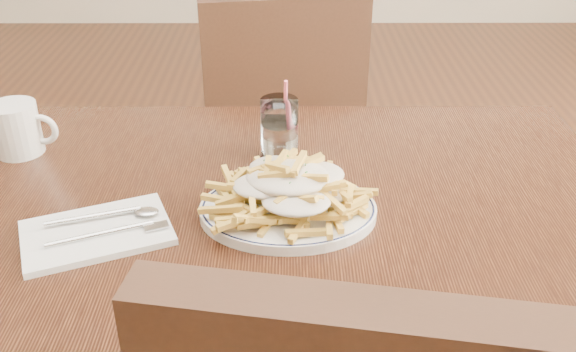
{
  "coord_description": "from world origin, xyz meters",
  "views": [
    {
      "loc": [
        0.05,
        -0.83,
        1.3
      ],
      "look_at": [
        0.05,
        -0.01,
        0.82
      ],
      "focal_mm": 40.0,
      "sensor_mm": 36.0,
      "label": 1
    }
  ],
  "objects_px": {
    "coffee_mug": "(18,129)",
    "chair_far": "(280,128)",
    "fries_plate": "(288,210)",
    "loaded_fries": "(288,184)",
    "water_glass": "(279,131)",
    "table": "(258,253)"
  },
  "relations": [
    {
      "from": "coffee_mug",
      "to": "chair_far",
      "type": "bearing_deg",
      "value": 51.99
    },
    {
      "from": "fries_plate",
      "to": "coffee_mug",
      "type": "bearing_deg",
      "value": 156.47
    },
    {
      "from": "loaded_fries",
      "to": "water_glass",
      "type": "relative_size",
      "value": 1.68
    },
    {
      "from": "loaded_fries",
      "to": "chair_far",
      "type": "bearing_deg",
      "value": 91.33
    },
    {
      "from": "fries_plate",
      "to": "chair_far",
      "type": "bearing_deg",
      "value": 91.33
    },
    {
      "from": "table",
      "to": "water_glass",
      "type": "distance_m",
      "value": 0.23
    },
    {
      "from": "chair_far",
      "to": "coffee_mug",
      "type": "height_order",
      "value": "chair_far"
    },
    {
      "from": "water_glass",
      "to": "loaded_fries",
      "type": "bearing_deg",
      "value": -85.8
    },
    {
      "from": "table",
      "to": "water_glass",
      "type": "height_order",
      "value": "water_glass"
    },
    {
      "from": "loaded_fries",
      "to": "coffee_mug",
      "type": "distance_m",
      "value": 0.52
    },
    {
      "from": "loaded_fries",
      "to": "coffee_mug",
      "type": "bearing_deg",
      "value": 156.47
    },
    {
      "from": "table",
      "to": "coffee_mug",
      "type": "bearing_deg",
      "value": 155.32
    },
    {
      "from": "table",
      "to": "coffee_mug",
      "type": "relative_size",
      "value": 10.09
    },
    {
      "from": "fries_plate",
      "to": "coffee_mug",
      "type": "xyz_separation_m",
      "value": [
        -0.48,
        0.21,
        0.04
      ]
    },
    {
      "from": "coffee_mug",
      "to": "table",
      "type": "bearing_deg",
      "value": -24.68
    },
    {
      "from": "loaded_fries",
      "to": "water_glass",
      "type": "xyz_separation_m",
      "value": [
        -0.01,
        0.2,
        -0.01
      ]
    },
    {
      "from": "fries_plate",
      "to": "loaded_fries",
      "type": "xyz_separation_m",
      "value": [
        -0.0,
        0.0,
        0.05
      ]
    },
    {
      "from": "chair_far",
      "to": "coffee_mug",
      "type": "bearing_deg",
      "value": -128.01
    },
    {
      "from": "loaded_fries",
      "to": "coffee_mug",
      "type": "height_order",
      "value": "coffee_mug"
    },
    {
      "from": "chair_far",
      "to": "water_glass",
      "type": "relative_size",
      "value": 6.21
    },
    {
      "from": "fries_plate",
      "to": "loaded_fries",
      "type": "height_order",
      "value": "loaded_fries"
    },
    {
      "from": "table",
      "to": "fries_plate",
      "type": "xyz_separation_m",
      "value": [
        0.05,
        -0.01,
        0.09
      ]
    }
  ]
}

